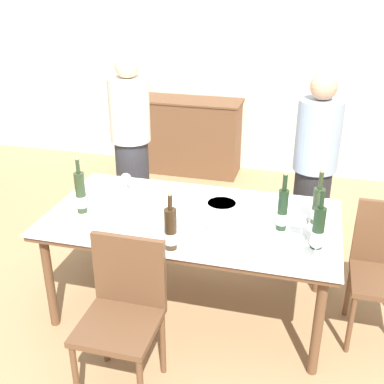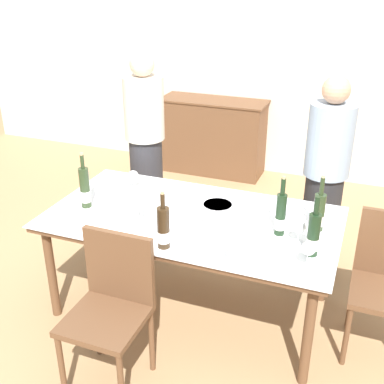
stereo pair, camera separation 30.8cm
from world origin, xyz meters
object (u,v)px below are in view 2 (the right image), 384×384
at_px(wine_bottle_3, 163,229).
at_px(wine_glass_2, 232,247).
at_px(wine_bottle_4, 319,213).
at_px(wine_glass_3, 142,206).
at_px(wine_glass_4, 308,249).
at_px(chair_near_front, 112,301).
at_px(wine_bottle_2, 85,189).
at_px(wine_glass_0, 299,228).
at_px(sideboard_cabinet, 213,136).
at_px(person_guest_left, 325,181).
at_px(wine_glass_1, 133,176).
at_px(wine_bottle_0, 313,235).
at_px(dining_table, 192,225).
at_px(person_host, 146,150).
at_px(wine_bottle_1, 281,215).
at_px(ice_bucket, 217,219).

relative_size(wine_bottle_3, wine_glass_2, 2.50).
height_order(wine_bottle_4, wine_glass_3, wine_bottle_4).
distance_m(wine_glass_4, chair_near_front, 1.12).
relative_size(wine_bottle_3, wine_glass_3, 2.55).
bearing_deg(wine_bottle_2, wine_glass_3, -4.29).
distance_m(wine_glass_0, wine_glass_4, 0.26).
xyz_separation_m(sideboard_cabinet, person_guest_left, (1.45, -1.67, 0.34)).
relative_size(wine_glass_0, chair_near_front, 0.16).
relative_size(wine_bottle_3, wine_glass_1, 2.59).
height_order(wine_bottle_2, wine_glass_1, wine_bottle_2).
distance_m(wine_bottle_0, wine_glass_4, 0.14).
height_order(wine_bottle_0, wine_glass_2, wine_bottle_0).
bearing_deg(wine_glass_0, wine_glass_2, -131.38).
relative_size(wine_bottle_0, wine_glass_1, 2.65).
height_order(wine_glass_3, wine_glass_4, wine_glass_4).
height_order(wine_bottle_2, wine_glass_2, wine_bottle_2).
xyz_separation_m(wine_glass_0, wine_glass_2, (-0.31, -0.35, 0.00)).
height_order(wine_bottle_0, wine_glass_3, wine_bottle_0).
bearing_deg(wine_glass_2, person_guest_left, 74.07).
distance_m(dining_table, wine_glass_4, 0.87).
bearing_deg(wine_bottle_3, person_host, 120.18).
bearing_deg(sideboard_cabinet, wine_bottle_2, -90.75).
bearing_deg(wine_bottle_2, person_host, 91.08).
xyz_separation_m(wine_bottle_2, chair_near_front, (0.54, -0.63, -0.33)).
xyz_separation_m(wine_bottle_2, wine_glass_0, (1.44, 0.04, -0.04)).
height_order(sideboard_cabinet, person_guest_left, person_guest_left).
bearing_deg(wine_bottle_3, wine_glass_3, 136.27).
bearing_deg(wine_glass_4, dining_table, 158.04).
relative_size(wine_bottle_1, wine_bottle_4, 1.05).
bearing_deg(wine_bottle_2, wine_glass_1, 67.71).
bearing_deg(ice_bucket, wine_glass_3, 178.11).
distance_m(wine_glass_3, wine_glass_4, 1.10).
bearing_deg(wine_bottle_2, wine_glass_2, -15.28).
xyz_separation_m(dining_table, wine_glass_2, (0.40, -0.43, 0.16)).
xyz_separation_m(dining_table, wine_glass_4, (0.80, -0.32, 0.17)).
xyz_separation_m(ice_bucket, wine_glass_0, (0.48, 0.09, -0.01)).
bearing_deg(ice_bucket, wine_glass_4, -15.04).
bearing_deg(wine_bottle_0, wine_bottle_2, 177.60).
bearing_deg(person_host, wine_bottle_4, -25.11).
xyz_separation_m(sideboard_cabinet, wine_glass_0, (1.40, -2.55, 0.39)).
bearing_deg(wine_glass_2, wine_glass_0, 48.62).
xyz_separation_m(sideboard_cabinet, wine_bottle_0, (1.50, -2.66, 0.42)).
xyz_separation_m(wine_bottle_3, wine_glass_3, (-0.27, 0.26, -0.02)).
relative_size(wine_glass_2, wine_glass_4, 0.92).
height_order(wine_glass_4, person_host, person_host).
height_order(wine_bottle_0, wine_bottle_3, wine_bottle_0).
distance_m(wine_bottle_1, person_guest_left, 0.84).
bearing_deg(dining_table, wine_glass_1, 154.49).
distance_m(dining_table, wine_glass_2, 0.61).
bearing_deg(wine_bottle_0, sideboard_cabinet, 119.36).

